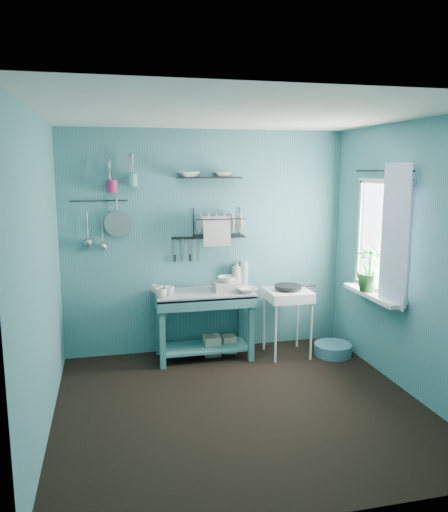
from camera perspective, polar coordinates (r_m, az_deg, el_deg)
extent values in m
plane|color=black|center=(4.62, 1.87, -16.69)|extent=(3.20, 3.20, 0.00)
plane|color=silver|center=(4.15, 2.07, 15.89)|extent=(3.20, 3.20, 0.00)
plane|color=#3C777B|center=(5.65, -1.99, 1.58)|extent=(3.20, 0.00, 3.20)
plane|color=#3C777B|center=(2.83, 9.93, -7.03)|extent=(3.20, 0.00, 3.20)
plane|color=#3C777B|center=(4.10, -20.18, -2.20)|extent=(0.00, 3.00, 3.00)
plane|color=#3C777B|center=(4.87, 20.46, -0.38)|extent=(0.00, 3.00, 3.00)
cube|color=#387576|center=(5.55, -2.31, -7.85)|extent=(1.14, 0.71, 0.75)
imported|color=silver|center=(5.21, -7.21, -4.24)|extent=(0.12, 0.12, 0.10)
imported|color=silver|center=(5.32, -6.25, -3.95)|extent=(0.14, 0.14, 0.09)
imported|color=silver|center=(5.37, -7.60, -3.84)|extent=(0.17, 0.17, 0.10)
cube|color=#BBB6AB|center=(5.46, 0.28, -3.48)|extent=(0.28, 0.22, 0.10)
imported|color=silver|center=(5.45, 0.28, -2.66)|extent=(0.20, 0.19, 0.06)
imported|color=#BBB6AB|center=(5.69, 1.44, -1.92)|extent=(0.11, 0.12, 0.30)
cylinder|color=silver|center=(5.74, 2.35, -1.92)|extent=(0.09, 0.09, 0.28)
imported|color=silver|center=(5.40, 2.67, -3.92)|extent=(0.22, 0.22, 0.05)
cube|color=white|center=(5.67, 7.23, -7.55)|extent=(0.53, 0.53, 0.75)
cylinder|color=black|center=(5.56, 7.32, -3.50)|extent=(0.30, 0.30, 0.03)
cube|color=black|center=(5.57, -4.38, 2.06)|extent=(0.32, 0.07, 0.03)
cube|color=black|center=(5.52, -0.58, 3.83)|extent=(0.57, 0.30, 0.32)
cube|color=black|center=(5.50, -1.71, 8.94)|extent=(0.71, 0.22, 0.02)
imported|color=silver|center=(5.46, -4.07, 9.29)|extent=(0.26, 0.26, 0.06)
imported|color=silver|center=(5.53, -0.14, 9.46)|extent=(0.22, 0.22, 0.05)
cylinder|color=#A31E4E|center=(5.41, -12.69, 7.79)|extent=(0.11, 0.11, 0.13)
cylinder|color=teal|center=(5.41, -10.44, 8.54)|extent=(0.11, 0.11, 0.13)
cylinder|color=gray|center=(5.47, -12.08, 3.65)|extent=(0.28, 0.03, 0.28)
cylinder|color=gray|center=(5.48, -15.36, 3.31)|extent=(0.01, 0.01, 0.30)
cylinder|color=gray|center=(5.48, -13.77, 2.89)|extent=(0.01, 0.01, 0.30)
cylinder|color=black|center=(5.47, -14.11, 6.13)|extent=(0.60, 0.01, 0.01)
plane|color=white|center=(5.22, 17.71, 2.09)|extent=(0.00, 1.10, 1.10)
cube|color=white|center=(5.28, 16.58, -4.29)|extent=(0.16, 0.95, 0.04)
plane|color=white|center=(4.92, 18.86, 2.17)|extent=(0.00, 1.35, 1.35)
cylinder|color=black|center=(5.15, 17.66, 9.26)|extent=(0.02, 1.05, 0.02)
imported|color=#27622A|center=(5.30, 16.30, -1.44)|extent=(0.27, 0.27, 0.46)
cube|color=tan|center=(5.70, -1.38, -10.19)|extent=(0.18, 0.18, 0.22)
cube|color=tan|center=(5.77, 0.53, -10.03)|extent=(0.15, 0.15, 0.20)
cylinder|color=teal|center=(5.84, 12.34, -10.39)|extent=(0.42, 0.42, 0.13)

